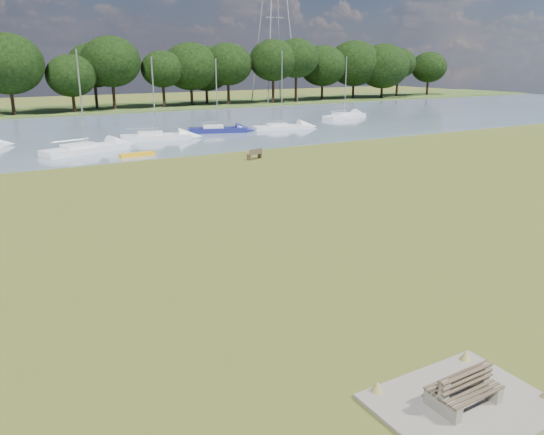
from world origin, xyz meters
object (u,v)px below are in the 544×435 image
sailboat_2 (155,135)px  sailboat_0 (344,115)px  sailboat_3 (217,128)px  sailboat_5 (85,147)px  riverbank_bench (255,154)px  kayak (137,155)px  bench_pair (464,389)px  sailboat_7 (281,126)px

sailboat_2 → sailboat_0: bearing=27.0°
sailboat_3 → sailboat_5: bearing=-139.0°
riverbank_bench → sailboat_0: sailboat_0 is taller
kayak → sailboat_5: sailboat_5 is taller
bench_pair → kayak: bench_pair is taller
bench_pair → sailboat_0: sailboat_0 is taller
sailboat_0 → sailboat_7: sailboat_7 is taller
riverbank_bench → sailboat_0: 33.98m
sailboat_2 → sailboat_7: size_ratio=0.93×
kayak → sailboat_7: 22.37m
sailboat_5 → sailboat_2: bearing=9.0°
sailboat_0 → sailboat_5: sailboat_5 is taller
riverbank_bench → sailboat_2: sailboat_2 is taller
bench_pair → sailboat_2: size_ratio=0.21×
sailboat_0 → sailboat_3: (-21.97, -5.02, 0.03)m
riverbank_bench → sailboat_7: (11.91, 15.68, 0.02)m
sailboat_2 → sailboat_3: 8.18m
bench_pair → sailboat_2: bearing=80.1°
sailboat_2 → sailboat_7: bearing=16.9°
bench_pair → sailboat_2: (7.39, 46.71, 0.08)m
kayak → sailboat_0: 37.77m
sailboat_5 → sailboat_7: sailboat_7 is taller
riverbank_bench → kayak: bearing=127.0°
bench_pair → sailboat_2: 47.29m
riverbank_bench → kayak: size_ratio=0.50×
kayak → sailboat_3: (12.36, 10.73, 0.35)m
sailboat_0 → sailboat_3: bearing=-179.6°
kayak → sailboat_3: sailboat_3 is taller
bench_pair → sailboat_3: bearing=71.6°
sailboat_0 → sailboat_2: sailboat_0 is taller
bench_pair → sailboat_5: bearing=89.8°
sailboat_5 → sailboat_3: bearing=2.0°
bench_pair → kayak: (2.94, 38.00, -0.28)m
bench_pair → sailboat_5: 42.23m
riverbank_bench → sailboat_3: size_ratio=0.19×
bench_pair → kayak: bearing=84.6°
sailboat_3 → sailboat_5: (-15.89, -6.50, 0.01)m
kayak → sailboat_7: (20.22, 9.58, 0.27)m
sailboat_5 → kayak: bearing=-70.5°
bench_pair → sailboat_3: sailboat_3 is taller
sailboat_0 → sailboat_2: 30.71m
sailboat_2 → sailboat_3: size_ratio=1.03×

